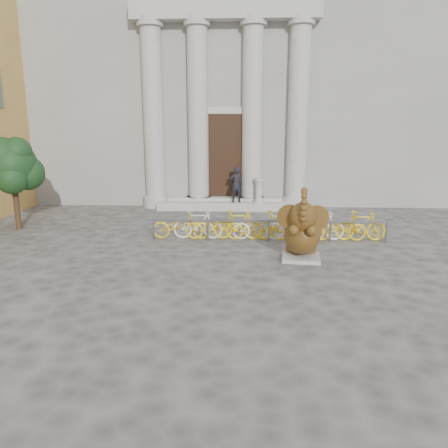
{
  "coord_description": "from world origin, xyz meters",
  "views": [
    {
      "loc": [
        0.84,
        -10.01,
        3.85
      ],
      "look_at": [
        0.31,
        1.7,
        1.1
      ],
      "focal_mm": 35.0,
      "sensor_mm": 36.0,
      "label": 1
    }
  ],
  "objects_px": {
    "elephant_statue": "(302,234)",
    "tree": "(13,166)",
    "pedestrian": "(236,185)",
    "bike_rack": "(268,225)"
  },
  "relations": [
    {
      "from": "pedestrian",
      "to": "elephant_statue",
      "type": "bearing_deg",
      "value": 89.08
    },
    {
      "from": "bike_rack",
      "to": "pedestrian",
      "type": "bearing_deg",
      "value": 102.96
    },
    {
      "from": "elephant_statue",
      "to": "tree",
      "type": "height_order",
      "value": "tree"
    },
    {
      "from": "elephant_statue",
      "to": "tree",
      "type": "bearing_deg",
      "value": 168.33
    },
    {
      "from": "elephant_statue",
      "to": "bike_rack",
      "type": "relative_size",
      "value": 0.27
    },
    {
      "from": "bike_rack",
      "to": "tree",
      "type": "bearing_deg",
      "value": 173.28
    },
    {
      "from": "bike_rack",
      "to": "pedestrian",
      "type": "xyz_separation_m",
      "value": [
        -1.15,
        5.01,
        0.65
      ]
    },
    {
      "from": "pedestrian",
      "to": "bike_rack",
      "type": "bearing_deg",
      "value": 86.47
    },
    {
      "from": "elephant_statue",
      "to": "tree",
      "type": "xyz_separation_m",
      "value": [
        -9.89,
        3.21,
        1.56
      ]
    },
    {
      "from": "bike_rack",
      "to": "elephant_statue",
      "type": "bearing_deg",
      "value": -68.63
    }
  ]
}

